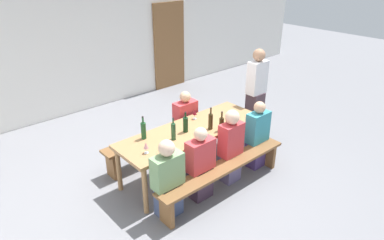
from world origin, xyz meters
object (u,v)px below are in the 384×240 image
Objects in this scene: bench_far at (165,135)px; seated_guest_near_2 at (231,148)px; wine_bottle_1 at (186,124)px; wine_glass_0 at (195,112)px; wine_bottle_3 at (173,131)px; wine_glass_1 at (146,146)px; wooden_door at (169,46)px; tasting_table at (192,133)px; standing_host at (256,97)px; seated_guest_far_0 at (185,124)px; wine_bottle_4 at (221,124)px; seated_guest_near_1 at (200,166)px; seated_guest_near_0 at (168,181)px; wine_bottle_0 at (211,121)px; bench_near at (224,170)px; wine_bottle_2 at (144,130)px; seated_guest_near_3 at (257,137)px.

seated_guest_near_2 is at bearing -77.38° from bench_far.
wine_bottle_1 is 1.91× the size of wine_glass_0.
wine_glass_1 is (-0.50, -0.05, -0.02)m from wine_bottle_3.
seated_guest_near_2 is (-1.90, -3.87, -0.49)m from wooden_door.
standing_host reaches higher than tasting_table.
tasting_table is 2.12× the size of seated_guest_far_0.
seated_guest_near_1 is (-0.62, -0.22, -0.35)m from wine_bottle_4.
seated_guest_near_1 reaches higher than wine_glass_1.
bench_far is 1.53m from seated_guest_near_0.
tasting_table is (-2.17, -3.33, -0.37)m from wooden_door.
wine_bottle_0 is 0.49m from seated_guest_near_2.
wine_bottle_4 is at bearing -73.51° from bench_far.
wooden_door is 6.09× the size of wine_bottle_0.
wine_bottle_1 is 0.79m from seated_guest_far_0.
bench_near is at bearing -99.64° from seated_guest_near_0.
wine_bottle_2 is 2.08× the size of wine_glass_0.
wine_bottle_0 is at bearing -71.54° from seated_guest_near_0.
seated_guest_far_0 is at bearing 28.27° from wine_glass_1.
bench_near is at bearing -112.37° from wine_bottle_0.
bench_far is 2.03× the size of seated_guest_far_0.
tasting_table is 0.34m from wine_bottle_0.
seated_guest_near_0 is (-0.88, 0.15, 0.16)m from bench_near.
wine_glass_0 is 1.31m from standing_host.
wine_bottle_1 is 0.29× the size of seated_guest_near_1.
seated_guest_near_1 reaches higher than wine_bottle_4.
seated_guest_far_0 is at bearing -48.16° from seated_guest_near_0.
standing_host is at bearing 10.63° from wine_bottle_0.
bench_near is 13.81× the size of wine_glass_1.
bench_far is 2.04× the size of seated_guest_near_0.
bench_near is 2.04× the size of seated_guest_near_0.
wooden_door reaches higher than wine_bottle_3.
seated_guest_near_1 is at bearing -90.00° from seated_guest_near_0.
wine_bottle_3 is (-0.62, 0.11, 0.00)m from wine_bottle_0.
wooden_door reaches higher than wine_glass_0.
wine_bottle_2 reaches higher than wine_bottle_1.
seated_guest_near_1 is 0.98× the size of seated_guest_far_0.
wooden_door is at bearing 47.12° from wine_bottle_2.
seated_guest_near_2 is at bearing -80.09° from wine_bottle_0.
wine_bottle_3 is at bearing -50.22° from seated_guest_far_0.
wine_glass_0 is 1.23m from wine_glass_1.
seated_guest_near_0 is at bearing -128.28° from wooden_door.
seated_guest_far_0 reaches higher than tasting_table.
wine_bottle_1 is at bearing 8.76° from wine_glass_1.
seated_guest_far_0 is (1.03, 0.31, -0.36)m from wine_bottle_2.
standing_host is at bearing -47.84° from seated_guest_near_3.
wooden_door is 3.99m from tasting_table.
wine_bottle_2 is 0.42m from wine_bottle_3.
bench_near and bench_far have the same top height.
wine_glass_0 is at bearing 17.04° from wine_glass_1.
seated_guest_near_0 is at bearing 14.20° from standing_host.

